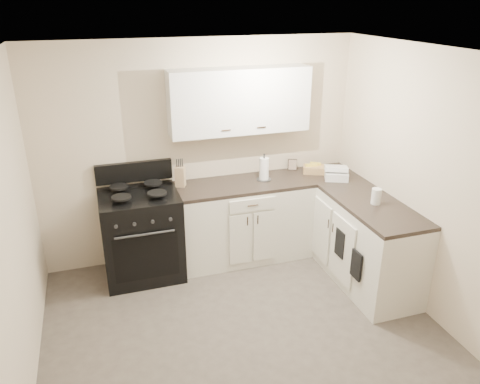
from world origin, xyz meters
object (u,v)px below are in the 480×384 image
object	(u,v)px
countertop_grill	(336,175)
knife_block	(180,176)
paper_towel	(264,169)
wicker_basket	(314,169)
stove	(142,237)

from	to	relation	value
countertop_grill	knife_block	bearing A→B (deg)	-166.22
knife_block	paper_towel	bearing A→B (deg)	18.81
paper_towel	wicker_basket	distance (m)	0.66
countertop_grill	paper_towel	bearing A→B (deg)	-171.40
knife_block	wicker_basket	bearing A→B (deg)	22.38
knife_block	wicker_basket	xyz separation A→B (m)	(1.60, -0.06, -0.07)
stove	paper_towel	xyz separation A→B (m)	(1.43, 0.05, 0.61)
stove	knife_block	world-z (taller)	knife_block
wicker_basket	paper_towel	bearing A→B (deg)	-177.11
knife_block	countertop_grill	world-z (taller)	knife_block
knife_block	paper_towel	size ratio (longest dim) A/B	0.87
stove	wicker_basket	bearing A→B (deg)	2.26
knife_block	countertop_grill	size ratio (longest dim) A/B	0.88
stove	paper_towel	world-z (taller)	paper_towel
stove	knife_block	distance (m)	0.78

